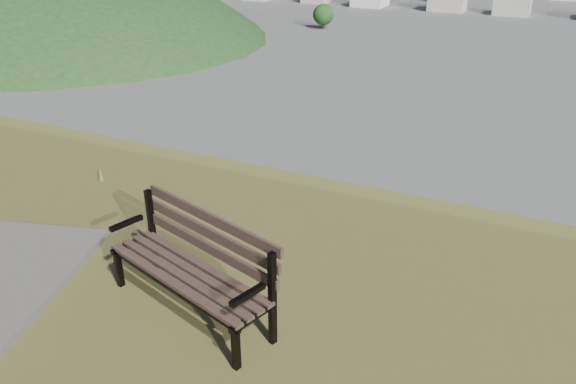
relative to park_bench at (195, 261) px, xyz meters
The scene contains 2 objects.
park_bench is the anchor object (origin of this frame).
green_wooded_hill 171.52m from the park_bench, 140.93° to the left, with size 163.51×130.81×81.76m.
Camera 1 is at (1.24, -2.04, 28.12)m, focal length 35.00 mm.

